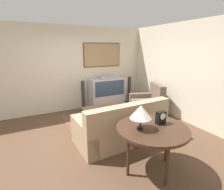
# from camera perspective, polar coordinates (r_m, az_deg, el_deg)

# --- Properties ---
(ground_plane) EXTENTS (12.00, 12.00, 0.00)m
(ground_plane) POSITION_cam_1_polar(r_m,az_deg,el_deg) (4.25, -5.64, -13.37)
(ground_plane) COLOR brown
(wall_back) EXTENTS (12.00, 0.10, 2.70)m
(wall_back) POSITION_cam_1_polar(r_m,az_deg,el_deg) (5.82, -13.56, 8.23)
(wall_back) COLOR beige
(wall_back) RESTS_ON ground_plane
(wall_right) EXTENTS (0.06, 12.00, 2.70)m
(wall_right) POSITION_cam_1_polar(r_m,az_deg,el_deg) (5.31, 21.57, 6.86)
(wall_right) COLOR beige
(wall_right) RESTS_ON ground_plane
(area_rug) EXTENTS (2.20, 1.80, 0.01)m
(area_rug) POSITION_cam_1_polar(r_m,az_deg,el_deg) (5.08, -2.06, -8.20)
(area_rug) COLOR brown
(area_rug) RESTS_ON ground_plane
(tv) EXTENTS (1.16, 0.53, 1.11)m
(tv) POSITION_cam_1_polar(r_m,az_deg,el_deg) (5.97, -1.71, 0.67)
(tv) COLOR #B7B7BC
(tv) RESTS_ON ground_plane
(couch) EXTENTS (2.00, 1.05, 0.95)m
(couch) POSITION_cam_1_polar(r_m,az_deg,el_deg) (3.94, 3.09, -10.37)
(couch) COLOR tan
(couch) RESTS_ON ground_plane
(armchair) EXTENTS (1.11, 1.09, 0.96)m
(armchair) POSITION_cam_1_polar(r_m,az_deg,el_deg) (5.55, 11.41, -3.10)
(armchair) COLOR brown
(armchair) RESTS_ON ground_plane
(coffee_table) EXTENTS (1.03, 0.51, 0.40)m
(coffee_table) POSITION_cam_1_polar(r_m,az_deg,el_deg) (4.93, -3.45, -4.54)
(coffee_table) COLOR #3D2619
(coffee_table) RESTS_ON ground_plane
(console_table) EXTENTS (1.16, 1.16, 0.80)m
(console_table) POSITION_cam_1_polar(r_m,az_deg,el_deg) (2.94, 13.02, -11.40)
(console_table) COLOR #3D2619
(console_table) RESTS_ON ground_plane
(table_lamp) EXTENTS (0.34, 0.34, 0.38)m
(table_lamp) POSITION_cam_1_polar(r_m,az_deg,el_deg) (2.72, 9.39, -5.52)
(table_lamp) COLOR black
(table_lamp) RESTS_ON console_table
(mantel_clock) EXTENTS (0.16, 0.10, 0.22)m
(mantel_clock) POSITION_cam_1_polar(r_m,az_deg,el_deg) (3.03, 15.63, -7.11)
(mantel_clock) COLOR black
(mantel_clock) RESTS_ON console_table
(speaker_tower_left) EXTENTS (0.20, 0.20, 1.03)m
(speaker_tower_left) POSITION_cam_1_polar(r_m,az_deg,el_deg) (5.62, -9.36, -0.86)
(speaker_tower_left) COLOR black
(speaker_tower_left) RESTS_ON ground_plane
(speaker_tower_right) EXTENTS (0.20, 0.20, 1.03)m
(speaker_tower_right) POSITION_cam_1_polar(r_m,az_deg,el_deg) (6.33, 5.62, 1.10)
(speaker_tower_right) COLOR black
(speaker_tower_right) RESTS_ON ground_plane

